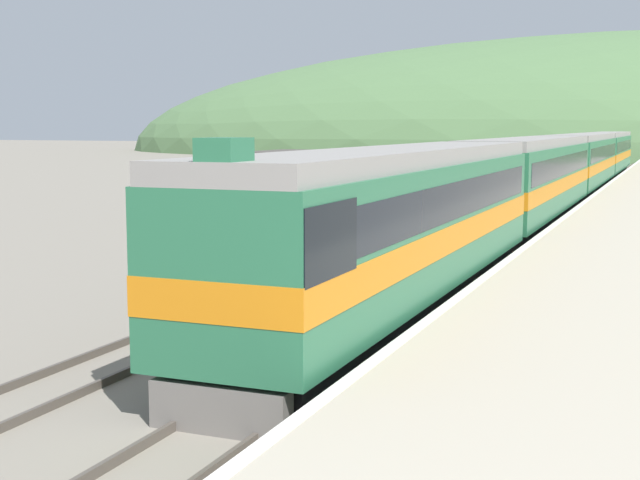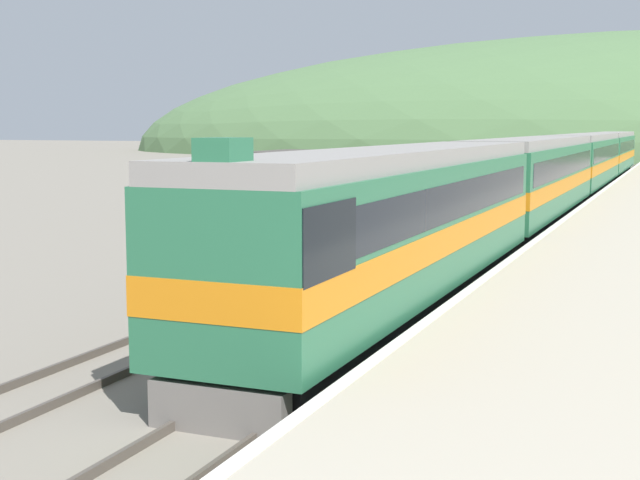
# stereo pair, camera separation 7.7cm
# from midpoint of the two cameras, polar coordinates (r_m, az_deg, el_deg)

# --- Properties ---
(track_main) EXTENTS (1.52, 180.00, 0.16)m
(track_main) POSITION_cam_midpoint_polar(r_m,az_deg,el_deg) (67.73, 16.58, 3.03)
(track_main) COLOR #4C443D
(track_main) RESTS_ON ground
(track_siding) EXTENTS (1.52, 180.00, 0.16)m
(track_siding) POSITION_cam_midpoint_polar(r_m,az_deg,el_deg) (68.22, 13.32, 3.17)
(track_siding) COLOR #4C443D
(track_siding) RESTS_ON ground
(platform) EXTENTS (5.34, 140.00, 0.90)m
(platform) POSITION_cam_midpoint_polar(r_m,az_deg,el_deg) (47.50, 19.54, 1.66)
(platform) COLOR #B2A893
(platform) RESTS_ON ground
(station_shed) EXTENTS (6.44, 5.57, 3.53)m
(station_shed) POSITION_cam_midpoint_polar(r_m,az_deg,el_deg) (44.30, -0.10, 3.45)
(station_shed) COLOR gray
(station_shed) RESTS_ON ground
(express_train_lead_car) EXTENTS (3.04, 19.21, 4.59)m
(express_train_lead_car) POSITION_cam_midpoint_polar(r_m,az_deg,el_deg) (22.12, 4.82, 0.92)
(express_train_lead_car) COLOR black
(express_train_lead_car) RESTS_ON ground
(carriage_second) EXTENTS (3.03, 20.94, 4.23)m
(carriage_second) POSITION_cam_midpoint_polar(r_m,az_deg,el_deg) (42.75, 13.35, 3.80)
(carriage_second) COLOR black
(carriage_second) RESTS_ON ground
(carriage_third) EXTENTS (3.03, 20.94, 4.23)m
(carriage_third) POSITION_cam_midpoint_polar(r_m,az_deg,el_deg) (64.38, 16.37, 4.81)
(carriage_third) COLOR black
(carriage_third) RESTS_ON ground
(carriage_fourth) EXTENTS (3.03, 20.94, 4.23)m
(carriage_fourth) POSITION_cam_midpoint_polar(r_m,az_deg,el_deg) (86.11, 17.87, 5.31)
(carriage_fourth) COLOR black
(carriage_fourth) RESTS_ON ground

